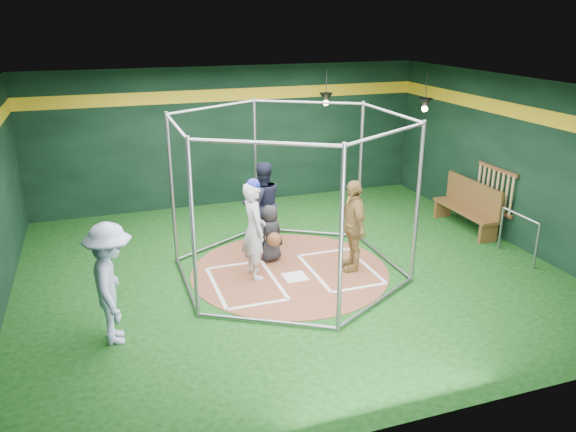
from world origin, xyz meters
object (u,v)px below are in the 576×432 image
object	(u,v)px
umpire	(262,204)
dugout_bench	(469,205)
batter_figure	(254,229)
visitor_leopard	(353,225)

from	to	relation	value
umpire	dugout_bench	size ratio (longest dim) A/B	0.94
batter_figure	visitor_leopard	distance (m)	1.89
batter_figure	dugout_bench	size ratio (longest dim) A/B	0.99
visitor_leopard	dugout_bench	size ratio (longest dim) A/B	0.92
batter_figure	visitor_leopard	world-z (taller)	batter_figure
batter_figure	visitor_leopard	size ratio (longest dim) A/B	1.07
batter_figure	visitor_leopard	xyz separation A→B (m)	(1.87, -0.28, -0.06)
batter_figure	umpire	world-z (taller)	batter_figure
visitor_leopard	umpire	xyz separation A→B (m)	(-1.28, 1.72, 0.02)
batter_figure	umpire	bearing A→B (deg)	67.71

